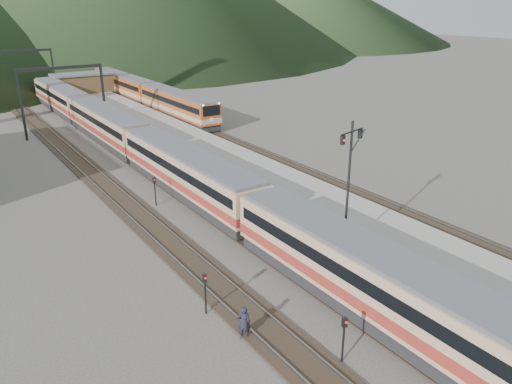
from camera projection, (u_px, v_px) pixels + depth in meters
track_main at (138, 161)px, 49.33m from camera, size 2.60×200.00×0.23m
track_far at (88, 170)px, 46.73m from camera, size 2.60×200.00×0.23m
track_second at (237, 144)px, 55.31m from camera, size 2.60×200.00×0.23m
platform at (198, 153)px, 50.54m from camera, size 8.00×100.00×1.00m
gantry_near at (62, 87)px, 57.53m from camera, size 9.55×0.25×8.00m
gantry_far at (21, 66)px, 76.93m from camera, size 9.55×0.25×8.00m
station_shed at (83, 83)px, 80.85m from camera, size 9.40×4.40×3.10m
main_train at (140, 144)px, 47.91m from camera, size 2.93×80.27×3.58m
second_train at (127, 87)px, 81.09m from camera, size 2.76×56.77×3.37m
signal_mast at (349, 174)px, 28.16m from camera, size 2.15×0.68×7.78m
short_signal_a at (344, 334)px, 21.44m from camera, size 0.25×0.21×2.27m
short_signal_b at (155, 187)px, 38.35m from camera, size 0.26×0.23×2.27m
short_signal_c at (205, 288)px, 24.82m from camera, size 0.26×0.23×2.27m
worker at (244, 322)px, 23.21m from camera, size 0.75×0.68×1.71m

